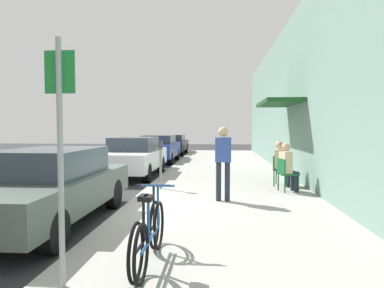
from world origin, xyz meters
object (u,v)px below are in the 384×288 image
object	(u,v)px
bicycle_0	(151,235)
cafe_chair_1	(279,168)
seated_patron_1	(281,162)
pedestrian_standing	(223,158)
bicycle_1	(146,234)
street_sign	(60,143)
parked_car_0	(49,186)
parked_car_1	(134,156)
cafe_chair_0	(286,173)
parked_car_2	(159,148)
parked_car_3	(173,144)
seated_patron_0	(288,165)
parking_meter	(161,161)

from	to	relation	value
bicycle_0	cafe_chair_1	world-z (taller)	bicycle_0
seated_patron_1	bicycle_0	bearing A→B (deg)	-114.27
pedestrian_standing	bicycle_1	bearing A→B (deg)	-105.31
street_sign	pedestrian_standing	bearing A→B (deg)	67.94
parked_car_0	parked_car_1	world-z (taller)	parked_car_1
cafe_chair_0	parked_car_2	bearing A→B (deg)	119.73
parked_car_2	pedestrian_standing	xyz separation A→B (m)	(3.24, -9.83, 0.38)
parked_car_0	cafe_chair_1	xyz separation A→B (m)	(4.90, 3.92, -0.10)
parked_car_3	bicycle_0	size ratio (longest dim) A/B	2.57
seated_patron_0	pedestrian_standing	size ratio (longest dim) A/B	0.76
seated_patron_0	cafe_chair_1	world-z (taller)	seated_patron_0
parked_car_2	parked_car_3	size ratio (longest dim) A/B	1.00
parked_car_0	seated_patron_0	bearing A→B (deg)	30.97
parked_car_1	bicycle_0	xyz separation A→B (m)	(2.32, -8.19, -0.27)
parked_car_2	parked_car_0	bearing A→B (deg)	-90.00
parking_meter	cafe_chair_0	distance (m)	3.36
bicycle_0	cafe_chair_0	distance (m)	5.55
parked_car_0	parked_car_3	world-z (taller)	parked_car_0
parked_car_3	cafe_chair_0	bearing A→B (deg)	-70.57
seated_patron_0	parked_car_0	bearing A→B (deg)	-149.03
seated_patron_1	seated_patron_0	bearing A→B (deg)	-90.02
street_sign	cafe_chair_1	size ratio (longest dim) A/B	2.99
bicycle_0	cafe_chair_0	world-z (taller)	bicycle_0
bicycle_1	parking_meter	bearing A→B (deg)	97.88
parked_car_2	seated_patron_0	world-z (taller)	same
parked_car_1	cafe_chair_1	distance (m)	5.42
parking_meter	street_sign	xyz separation A→B (m)	(-0.05, -5.74, 0.75)
parked_car_3	cafe_chair_1	size ratio (longest dim) A/B	5.06
parked_car_2	parking_meter	distance (m)	8.53
parked_car_1	bicycle_1	world-z (taller)	parked_car_1
seated_patron_1	parked_car_2	bearing A→B (deg)	122.99
parked_car_0	bicycle_0	bearing A→B (deg)	-40.14
seated_patron_0	pedestrian_standing	xyz separation A→B (m)	(-1.71, -1.27, 0.30)
parked_car_2	parking_meter	world-z (taller)	parking_meter
seated_patron_0	seated_patron_1	xyz separation A→B (m)	(0.00, 0.92, 0.00)
parked_car_0	parked_car_1	xyz separation A→B (m)	(-0.00, 6.23, 0.02)
cafe_chair_1	bicycle_1	bearing A→B (deg)	-114.40
seated_patron_1	street_sign	bearing A→B (deg)	-118.01
parked_car_0	seated_patron_1	size ratio (longest dim) A/B	3.41
street_sign	bicycle_1	bearing A→B (deg)	42.06
parked_car_0	parked_car_1	bearing A→B (deg)	90.00
street_sign	seated_patron_0	size ratio (longest dim) A/B	2.02
street_sign	seated_patron_0	bearing A→B (deg)	58.19
parked_car_2	cafe_chair_0	distance (m)	9.87
parked_car_0	bicycle_1	size ratio (longest dim) A/B	2.57
parked_car_1	seated_patron_0	xyz separation A→B (m)	(4.95, -3.26, 0.07)
bicycle_1	cafe_chair_0	size ratio (longest dim) A/B	1.97
parked_car_1	street_sign	distance (m)	9.00
bicycle_0	cafe_chair_0	size ratio (longest dim) A/B	1.97
parked_car_0	bicycle_0	distance (m)	3.04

